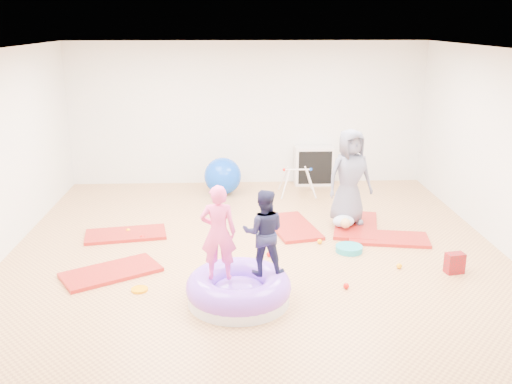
{
  "coord_description": "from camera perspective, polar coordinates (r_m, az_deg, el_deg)",
  "views": [
    {
      "loc": [
        -0.34,
        -7.2,
        3.16
      ],
      "look_at": [
        0.0,
        0.3,
        0.9
      ],
      "focal_mm": 40.0,
      "sensor_mm": 36.0,
      "label": 1
    }
  ],
  "objects": [
    {
      "name": "room",
      "position": [
        7.42,
        0.11,
        3.03
      ],
      "size": [
        7.01,
        8.01,
        2.81
      ],
      "color": "tan",
      "rests_on": "ground"
    },
    {
      "name": "gym_mat_front_left",
      "position": [
        7.71,
        -14.29,
        -7.78
      ],
      "size": [
        1.36,
        1.15,
        0.05
      ],
      "primitive_type": "cube",
      "rotation": [
        0.0,
        0.0,
        0.54
      ],
      "color": "#9A0113",
      "rests_on": "ground"
    },
    {
      "name": "gym_mat_mid_left",
      "position": [
        8.97,
        -12.9,
        -4.14
      ],
      "size": [
        1.29,
        0.8,
        0.05
      ],
      "primitive_type": "cube",
      "rotation": [
        0.0,
        0.0,
        0.17
      ],
      "color": "#9A0113",
      "rests_on": "ground"
    },
    {
      "name": "gym_mat_center_back",
      "position": [
        9.07,
        3.62,
        -3.48
      ],
      "size": [
        0.89,
        1.37,
        0.05
      ],
      "primitive_type": "cube",
      "rotation": [
        0.0,
        0.0,
        1.79
      ],
      "color": "#9A0113",
      "rests_on": "ground"
    },
    {
      "name": "gym_mat_right",
      "position": [
        8.81,
        13.1,
        -4.54
      ],
      "size": [
        1.26,
        0.78,
        0.05
      ],
      "primitive_type": "cube",
      "rotation": [
        0.0,
        0.0,
        -0.17
      ],
      "color": "#9A0113",
      "rests_on": "ground"
    },
    {
      "name": "gym_mat_rear_right",
      "position": [
        9.25,
        9.96,
        -3.3
      ],
      "size": [
        0.93,
        1.41,
        0.05
      ],
      "primitive_type": "cube",
      "rotation": [
        0.0,
        0.0,
        1.34
      ],
      "color": "#9A0113",
      "rests_on": "ground"
    },
    {
      "name": "inflatable_cushion",
      "position": [
        6.75,
        -1.75,
        -9.72
      ],
      "size": [
        1.23,
        1.23,
        0.39
      ],
      "rotation": [
        0.0,
        0.0,
        -0.22
      ],
      "color": "silver",
      "rests_on": "ground"
    },
    {
      "name": "child_pink",
      "position": [
        6.45,
        -3.8,
        -3.65
      ],
      "size": [
        0.42,
        0.28,
        1.12
      ],
      "primitive_type": "imported",
      "rotation": [
        0.0,
        0.0,
        3.1
      ],
      "color": "#FF4D97",
      "rests_on": "inflatable_cushion"
    },
    {
      "name": "child_navy",
      "position": [
        6.56,
        0.78,
        -3.66
      ],
      "size": [
        0.52,
        0.42,
        1.03
      ],
      "primitive_type": "imported",
      "rotation": [
        0.0,
        0.0,
        3.07
      ],
      "color": "#1B1D3F",
      "rests_on": "inflatable_cushion"
    },
    {
      "name": "adult_caregiver",
      "position": [
        9.05,
        9.35,
        1.5
      ],
      "size": [
        0.85,
        0.67,
        1.52
      ],
      "primitive_type": "imported",
      "rotation": [
        0.0,
        0.0,
        0.28
      ],
      "color": "slate",
      "rests_on": "gym_mat_rear_right"
    },
    {
      "name": "infant",
      "position": [
        9.0,
        8.78,
        -2.95
      ],
      "size": [
        0.34,
        0.34,
        0.2
      ],
      "color": "silver",
      "rests_on": "gym_mat_rear_right"
    },
    {
      "name": "ball_pit_balls",
      "position": [
        7.93,
        -0.34,
        -6.44
      ],
      "size": [
        3.9,
        2.2,
        0.07
      ],
      "color": "#FF9F00",
      "rests_on": "ground"
    },
    {
      "name": "exercise_ball_blue",
      "position": [
        10.76,
        -3.35,
        1.6
      ],
      "size": [
        0.7,
        0.7,
        0.7
      ],
      "primitive_type": "sphere",
      "color": "blue",
      "rests_on": "ground"
    },
    {
      "name": "exercise_ball_orange",
      "position": [
        11.11,
        -3.56,
        1.22
      ],
      "size": [
        0.37,
        0.37,
        0.37
      ],
      "primitive_type": "sphere",
      "color": "orange",
      "rests_on": "ground"
    },
    {
      "name": "infant_play_gym",
      "position": [
        10.69,
        4.15,
        1.45
      ],
      "size": [
        0.67,
        0.64,
        0.52
      ],
      "rotation": [
        0.0,
        0.0,
        -0.29
      ],
      "color": "silver",
      "rests_on": "ground"
    },
    {
      "name": "cube_shelf",
      "position": [
        11.45,
        5.81,
        2.65
      ],
      "size": [
        0.77,
        0.38,
        0.77
      ],
      "color": "silver",
      "rests_on": "ground"
    },
    {
      "name": "balance_disc",
      "position": [
        8.27,
        9.29,
        -5.62
      ],
      "size": [
        0.38,
        0.38,
        0.09
      ],
      "primitive_type": "cylinder",
      "color": "teal",
      "rests_on": "ground"
    },
    {
      "name": "backpack",
      "position": [
        7.9,
        19.25,
        -6.73
      ],
      "size": [
        0.26,
        0.19,
        0.27
      ],
      "primitive_type": "cube",
      "rotation": [
        0.0,
        0.0,
        0.18
      ],
      "color": "#C2010A",
      "rests_on": "ground"
    },
    {
      "name": "yellow_toy",
      "position": [
        7.19,
        -11.57,
        -9.54
      ],
      "size": [
        0.2,
        0.2,
        0.03
      ],
      "primitive_type": "cylinder",
      "color": "#FF9F00",
      "rests_on": "ground"
    }
  ]
}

